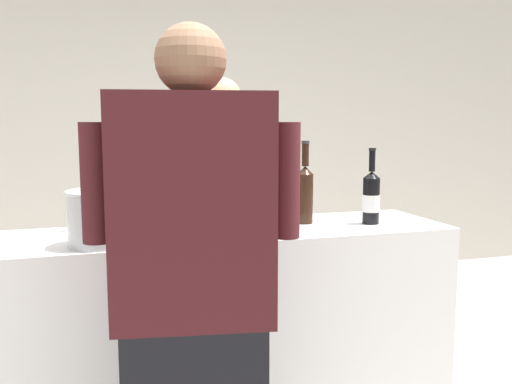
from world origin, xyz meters
TOP-DOWN VIEW (x-y plane):
  - wall_back at (0.00, 2.60)m, footprint 8.00×0.10m
  - counter at (0.00, 0.00)m, footprint 1.81×0.50m
  - wine_bottle_0 at (0.34, 0.04)m, footprint 0.07×0.07m
  - wine_bottle_1 at (0.34, 0.15)m, footprint 0.07×0.07m
  - wine_bottle_2 at (0.61, -0.05)m, footprint 0.07×0.07m
  - wine_bottle_3 at (-0.31, -0.10)m, footprint 0.07×0.07m
  - wine_bottle_4 at (-0.51, 0.14)m, footprint 0.08×0.08m
  - wine_bottle_5 at (-0.10, 0.12)m, footprint 0.08×0.08m
  - wine_bottle_6 at (-0.08, 0.02)m, footprint 0.08×0.08m
  - wine_bottle_7 at (0.08, -0.13)m, footprint 0.08×0.08m
  - wine_bottle_8 at (0.05, -0.03)m, footprint 0.08×0.08m
  - wine_glass at (0.17, -0.04)m, footprint 0.08×0.08m
  - ice_bucket at (-0.51, -0.14)m, footprint 0.22×0.22m
  - person_server at (0.10, 0.56)m, footprint 0.60×0.30m
  - person_guest at (-0.26, -0.59)m, footprint 0.60×0.31m

SIDE VIEW (x-z plane):
  - counter at x=0.00m, z-range 0.00..1.00m
  - person_server at x=0.10m, z-range -0.02..1.64m
  - person_guest at x=-0.26m, z-range -0.02..1.68m
  - ice_bucket at x=-0.51m, z-range 1.01..1.20m
  - wine_bottle_2 at x=0.61m, z-range 0.96..1.28m
  - wine_bottle_1 at x=0.34m, z-range 0.96..1.28m
  - wine_bottle_3 at x=-0.31m, z-range 0.96..1.29m
  - wine_bottle_5 at x=-0.10m, z-range 0.96..1.29m
  - wine_bottle_6 at x=-0.08m, z-range 0.96..1.30m
  - wine_bottle_7 at x=0.08m, z-range 0.96..1.30m
  - wine_bottle_4 at x=-0.51m, z-range 0.96..1.31m
  - wine_bottle_8 at x=0.05m, z-range 0.97..1.30m
  - wine_bottle_0 at x=0.34m, z-range 0.96..1.32m
  - wine_glass at x=0.17m, z-range 1.04..1.25m
  - wall_back at x=0.00m, z-range 0.00..2.80m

